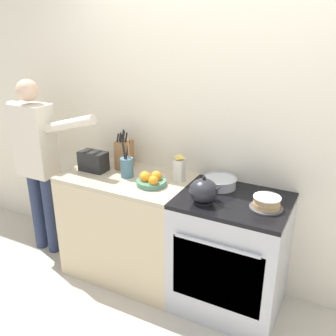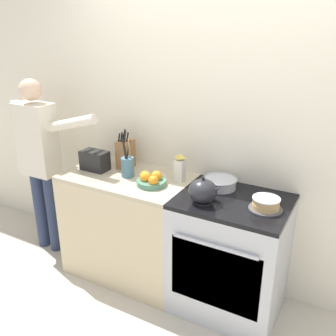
{
  "view_description": "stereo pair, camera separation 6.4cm",
  "coord_description": "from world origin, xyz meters",
  "px_view_note": "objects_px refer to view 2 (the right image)",
  "views": [
    {
      "loc": [
        0.91,
        -1.96,
        2.04
      ],
      "look_at": [
        -0.24,
        0.27,
        1.05
      ],
      "focal_mm": 40.0,
      "sensor_mm": 36.0,
      "label": 1
    },
    {
      "loc": [
        0.97,
        -1.93,
        2.04
      ],
      "look_at": [
        -0.24,
        0.27,
        1.05
      ],
      "focal_mm": 40.0,
      "sensor_mm": 36.0,
      "label": 2
    }
  ],
  "objects_px": {
    "fruit_bowl": "(151,180)",
    "person_baker": "(39,153)",
    "stove_range": "(229,255)",
    "utensil_crock": "(128,166)",
    "layer_cake": "(266,204)",
    "toaster": "(95,160)",
    "mixing_bowl": "(220,183)",
    "milk_carton": "(180,168)",
    "knife_block": "(125,154)",
    "tea_kettle": "(203,191)"
  },
  "relations": [
    {
      "from": "utensil_crock",
      "to": "toaster",
      "type": "distance_m",
      "value": 0.32
    },
    {
      "from": "stove_range",
      "to": "mixing_bowl",
      "type": "relative_size",
      "value": 3.6
    },
    {
      "from": "stove_range",
      "to": "utensil_crock",
      "type": "distance_m",
      "value": 1.02
    },
    {
      "from": "person_baker",
      "to": "mixing_bowl",
      "type": "bearing_deg",
      "value": 2.64
    },
    {
      "from": "layer_cake",
      "to": "fruit_bowl",
      "type": "distance_m",
      "value": 0.86
    },
    {
      "from": "tea_kettle",
      "to": "mixing_bowl",
      "type": "xyz_separation_m",
      "value": [
        0.01,
        0.28,
        -0.04
      ]
    },
    {
      "from": "stove_range",
      "to": "knife_block",
      "type": "xyz_separation_m",
      "value": [
        -0.99,
        0.15,
        0.57
      ]
    },
    {
      "from": "tea_kettle",
      "to": "toaster",
      "type": "relative_size",
      "value": 0.99
    },
    {
      "from": "layer_cake",
      "to": "mixing_bowl",
      "type": "xyz_separation_m",
      "value": [
        -0.39,
        0.18,
        -0.0
      ]
    },
    {
      "from": "utensil_crock",
      "to": "fruit_bowl",
      "type": "relative_size",
      "value": 1.42
    },
    {
      "from": "tea_kettle",
      "to": "layer_cake",
      "type": "bearing_deg",
      "value": 13.71
    },
    {
      "from": "utensil_crock",
      "to": "person_baker",
      "type": "bearing_deg",
      "value": -176.14
    },
    {
      "from": "tea_kettle",
      "to": "fruit_bowl",
      "type": "xyz_separation_m",
      "value": [
        -0.46,
        0.07,
        -0.04
      ]
    },
    {
      "from": "stove_range",
      "to": "knife_block",
      "type": "distance_m",
      "value": 1.16
    },
    {
      "from": "layer_cake",
      "to": "person_baker",
      "type": "height_order",
      "value": "person_baker"
    },
    {
      "from": "tea_kettle",
      "to": "person_baker",
      "type": "xyz_separation_m",
      "value": [
        -1.6,
        0.07,
        -0.02
      ]
    },
    {
      "from": "stove_range",
      "to": "tea_kettle",
      "type": "height_order",
      "value": "tea_kettle"
    },
    {
      "from": "mixing_bowl",
      "to": "utensil_crock",
      "type": "xyz_separation_m",
      "value": [
        -0.71,
        -0.15,
        0.05
      ]
    },
    {
      "from": "knife_block",
      "to": "person_baker",
      "type": "distance_m",
      "value": 0.8
    },
    {
      "from": "layer_cake",
      "to": "stove_range",
      "type": "bearing_deg",
      "value": 171.34
    },
    {
      "from": "toaster",
      "to": "mixing_bowl",
      "type": "bearing_deg",
      "value": 8.63
    },
    {
      "from": "fruit_bowl",
      "to": "person_baker",
      "type": "bearing_deg",
      "value": -179.82
    },
    {
      "from": "stove_range",
      "to": "layer_cake",
      "type": "relative_size",
      "value": 4.1
    },
    {
      "from": "layer_cake",
      "to": "utensil_crock",
      "type": "xyz_separation_m",
      "value": [
        -1.1,
        0.03,
        0.05
      ]
    },
    {
      "from": "stove_range",
      "to": "tea_kettle",
      "type": "distance_m",
      "value": 0.57
    },
    {
      "from": "knife_block",
      "to": "milk_carton",
      "type": "distance_m",
      "value": 0.52
    },
    {
      "from": "utensil_crock",
      "to": "layer_cake",
      "type": "bearing_deg",
      "value": -1.71
    },
    {
      "from": "stove_range",
      "to": "toaster",
      "type": "xyz_separation_m",
      "value": [
        -1.19,
        -0.01,
        0.53
      ]
    },
    {
      "from": "tea_kettle",
      "to": "knife_block",
      "type": "distance_m",
      "value": 0.87
    },
    {
      "from": "stove_range",
      "to": "toaster",
      "type": "height_order",
      "value": "toaster"
    },
    {
      "from": "utensil_crock",
      "to": "milk_carton",
      "type": "relative_size",
      "value": 1.45
    },
    {
      "from": "stove_range",
      "to": "utensil_crock",
      "type": "bearing_deg",
      "value": -179.85
    },
    {
      "from": "tea_kettle",
      "to": "knife_block",
      "type": "height_order",
      "value": "knife_block"
    },
    {
      "from": "fruit_bowl",
      "to": "person_baker",
      "type": "distance_m",
      "value": 1.14
    },
    {
      "from": "tea_kettle",
      "to": "person_baker",
      "type": "height_order",
      "value": "person_baker"
    },
    {
      "from": "fruit_bowl",
      "to": "toaster",
      "type": "distance_m",
      "value": 0.57
    },
    {
      "from": "stove_range",
      "to": "utensil_crock",
      "type": "xyz_separation_m",
      "value": [
        -0.87,
        -0.0,
        0.53
      ]
    },
    {
      "from": "person_baker",
      "to": "tea_kettle",
      "type": "bearing_deg",
      "value": -7.15
    },
    {
      "from": "tea_kettle",
      "to": "mixing_bowl",
      "type": "bearing_deg",
      "value": 87.02
    },
    {
      "from": "tea_kettle",
      "to": "utensil_crock",
      "type": "distance_m",
      "value": 0.71
    },
    {
      "from": "fruit_bowl",
      "to": "layer_cake",
      "type": "bearing_deg",
      "value": 1.62
    },
    {
      "from": "knife_block",
      "to": "milk_carton",
      "type": "height_order",
      "value": "knife_block"
    },
    {
      "from": "utensil_crock",
      "to": "mixing_bowl",
      "type": "bearing_deg",
      "value": 11.5
    },
    {
      "from": "layer_cake",
      "to": "person_baker",
      "type": "bearing_deg",
      "value": -179.21
    },
    {
      "from": "stove_range",
      "to": "toaster",
      "type": "bearing_deg",
      "value": -179.35
    },
    {
      "from": "layer_cake",
      "to": "milk_carton",
      "type": "xyz_separation_m",
      "value": [
        -0.7,
        0.15,
        0.06
      ]
    },
    {
      "from": "knife_block",
      "to": "fruit_bowl",
      "type": "relative_size",
      "value": 1.48
    },
    {
      "from": "mixing_bowl",
      "to": "knife_block",
      "type": "height_order",
      "value": "knife_block"
    },
    {
      "from": "layer_cake",
      "to": "mixing_bowl",
      "type": "distance_m",
      "value": 0.43
    },
    {
      "from": "layer_cake",
      "to": "utensil_crock",
      "type": "distance_m",
      "value": 1.1
    }
  ]
}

